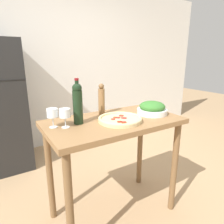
% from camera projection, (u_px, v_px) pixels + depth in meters
% --- Properties ---
extents(ground_plane, '(14.00, 14.00, 0.00)m').
position_uv_depth(ground_plane, '(114.00, 212.00, 1.93)').
color(ground_plane, tan).
extents(wall_back, '(6.40, 0.06, 2.60)m').
position_uv_depth(wall_back, '(50.00, 66.00, 3.14)').
color(wall_back, silver).
rests_on(wall_back, ground_plane).
extents(prep_counter, '(1.14, 0.62, 0.93)m').
position_uv_depth(prep_counter, '(114.00, 136.00, 1.71)').
color(prep_counter, olive).
rests_on(prep_counter, ground_plane).
extents(wine_bottle, '(0.08, 0.08, 0.36)m').
position_uv_depth(wine_bottle, '(78.00, 103.00, 1.54)').
color(wine_bottle, black).
rests_on(wine_bottle, prep_counter).
extents(wine_glass_near, '(0.08, 0.08, 0.15)m').
position_uv_depth(wine_glass_near, '(65.00, 114.00, 1.46)').
color(wine_glass_near, silver).
rests_on(wine_glass_near, prep_counter).
extents(wine_glass_far, '(0.08, 0.08, 0.15)m').
position_uv_depth(wine_glass_far, '(52.00, 114.00, 1.47)').
color(wine_glass_far, silver).
rests_on(wine_glass_far, prep_counter).
extents(pepper_mill, '(0.06, 0.06, 0.28)m').
position_uv_depth(pepper_mill, '(101.00, 100.00, 1.79)').
color(pepper_mill, olive).
rests_on(pepper_mill, prep_counter).
extents(salad_bowl, '(0.27, 0.27, 0.12)m').
position_uv_depth(salad_bowl, '(152.00, 108.00, 1.83)').
color(salad_bowl, white).
rests_on(salad_bowl, prep_counter).
extents(homemade_pizza, '(0.36, 0.36, 0.04)m').
position_uv_depth(homemade_pizza, '(120.00, 119.00, 1.63)').
color(homemade_pizza, '#DBC189').
rests_on(homemade_pizza, prep_counter).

